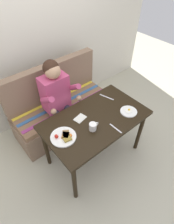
{
  "coord_description": "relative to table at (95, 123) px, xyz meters",
  "views": [
    {
      "loc": [
        -1.02,
        -1.07,
        2.26
      ],
      "look_at": [
        0.0,
        0.15,
        0.72
      ],
      "focal_mm": 30.05,
      "sensor_mm": 36.0,
      "label": 1
    }
  ],
  "objects": [
    {
      "name": "napkin",
      "position": [
        -0.13,
        0.11,
        0.09
      ],
      "size": [
        0.15,
        0.12,
        0.01
      ],
      "primitive_type": "cube",
      "rotation": [
        0.0,
        0.0,
        0.21
      ],
      "color": "silver",
      "rests_on": "table"
    },
    {
      "name": "fork",
      "position": [
        0.07,
        -0.25,
        0.08
      ],
      "size": [
        0.02,
        0.17,
        0.0
      ],
      "primitive_type": "cube",
      "rotation": [
        0.0,
        0.0,
        0.02
      ],
      "color": "silver",
      "rests_on": "table"
    },
    {
      "name": "plate_breakfast",
      "position": [
        -0.43,
        0.01,
        0.1
      ],
      "size": [
        0.27,
        0.27,
        0.05
      ],
      "color": "white",
      "rests_on": "table"
    },
    {
      "name": "back_wall",
      "position": [
        0.0,
        1.27,
        0.65
      ],
      "size": [
        4.4,
        0.1,
        2.6
      ],
      "primitive_type": "cube",
      "color": "beige",
      "rests_on": "ground"
    },
    {
      "name": "couch",
      "position": [
        0.0,
        0.76,
        -0.32
      ],
      "size": [
        1.44,
        0.56,
        1.0
      ],
      "color": "#7E624D",
      "rests_on": "ground"
    },
    {
      "name": "plate_eggs",
      "position": [
        0.37,
        -0.17,
        0.09
      ],
      "size": [
        0.2,
        0.2,
        0.04
      ],
      "color": "white",
      "rests_on": "table"
    },
    {
      "name": "ground_plane",
      "position": [
        0.0,
        0.0,
        -0.65
      ],
      "size": [
        8.0,
        8.0,
        0.0
      ],
      "primitive_type": "plane",
      "color": "#B7B39A"
    },
    {
      "name": "person",
      "position": [
        -0.11,
        0.59,
        0.09
      ],
      "size": [
        0.45,
        0.61,
        1.21
      ],
      "color": "#BC436E",
      "rests_on": "ground"
    },
    {
      "name": "knife",
      "position": [
        0.36,
        0.19,
        0.08
      ],
      "size": [
        0.07,
        0.2,
        0.0
      ],
      "primitive_type": "cube",
      "rotation": [
        0.0,
        0.0,
        0.29
      ],
      "color": "silver",
      "rests_on": "table"
    },
    {
      "name": "coffee_mug",
      "position": [
        -0.13,
        -0.1,
        0.13
      ],
      "size": [
        0.12,
        0.08,
        0.09
      ],
      "color": "white",
      "rests_on": "table"
    },
    {
      "name": "table",
      "position": [
        0.0,
        0.0,
        0.0
      ],
      "size": [
        1.2,
        0.7,
        0.73
      ],
      "color": "black",
      "rests_on": "ground"
    }
  ]
}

